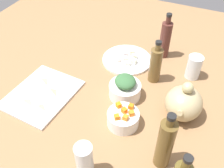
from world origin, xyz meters
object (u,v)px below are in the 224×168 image
Objects in this scene: plate_tofu at (127,60)px; drinking_glass_0 at (194,67)px; bowl_greens at (125,90)px; bottle_2 at (165,144)px; drinking_glass_1 at (85,161)px; teapot at (184,102)px; bottle_1 at (155,64)px; cutting_board at (42,94)px; bottle_0 at (165,39)px; bowl_carrots at (123,119)px.

drinking_glass_0 is at bearing 92.51° from plate_tofu.
bottle_2 reaches higher than bowl_greens.
drinking_glass_1 is at bearing -19.29° from drinking_glass_0.
teapot reaches higher than drinking_glass_1.
cutting_board is at bearing -54.32° from bottle_1.
bottle_0 is (-34.40, -17.25, 3.06)cm from teapot.
bottle_0 is (-48.48, 1.86, 6.83)cm from bowl_carrots.
drinking_glass_1 is (37.77, 1.79, 4.17)cm from bowl_greens.
bottle_2 reaches higher than bottle_1.
teapot is 24.32cm from drinking_glass_0.
bowl_greens is at bearing -136.37° from bottle_2.
cutting_board is 2.73× the size of drinking_glass_0.
bottle_1 is at bearing 173.22° from drinking_glass_1.
bowl_carrots is at bearing -5.94° from bottle_1.
plate_tofu is 1.17× the size of bottle_1.
teapot is at bearing 1.60° from drinking_glass_0.
bowl_greens is 33.89cm from bottle_2.
bottle_1 is (-14.97, -16.09, 2.04)cm from teapot.
bowl_carrots is (36.97, 13.10, 2.30)cm from plate_tofu.
bottle_2 is at bearing 61.36° from bowl_carrots.
cutting_board is 1.30× the size of bottle_0.
drinking_glass_0 is (-1.38, 31.53, 4.90)cm from plate_tofu.
cutting_board is 50.33cm from bottle_1.
bowl_greens is 15.08cm from bowl_carrots.
plate_tofu is at bearing -160.48° from bowl_greens.
teapot is at bearing 47.06° from bottle_1.
cutting_board is at bearing -124.75° from drinking_glass_1.
bowl_carrots is 0.72× the size of teapot.
teapot is at bearing 54.59° from plate_tofu.
bowl_carrots is 29.78cm from bottle_1.
bottle_0 is 19.49cm from bottle_1.
teapot is at bearing 103.93° from cutting_board.
plate_tofu is 56.85cm from bottle_2.
bowl_greens is 0.65× the size of bottle_1.
bottle_0 is 0.96× the size of bottle_2.
bottle_1 is at bearing 174.06° from bowl_carrots.
bottle_0 is at bearing 141.01° from cutting_board.
teapot is 24.14cm from bottle_2.
bottle_2 reaches higher than plate_tofu.
teapot is (-13.99, 56.43, 6.17)cm from cutting_board.
bowl_greens is (-14.13, 32.29, 2.57)cm from cutting_board.
bowl_carrots is at bearing -118.64° from bottle_2.
bottle_2 is at bearing 33.48° from plate_tofu.
bottle_2 is 48.33cm from drinking_glass_0.
bottle_2 is at bearing 123.38° from drinking_glass_1.
teapot is (0.13, 24.14, 3.60)cm from bowl_greens.
bowl_greens is at bearing -90.32° from teapot.
bottle_0 is at bearing 127.56° from plate_tofu.
bottle_1 is at bearing -132.94° from teapot.
bottle_2 reaches higher than cutting_board.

